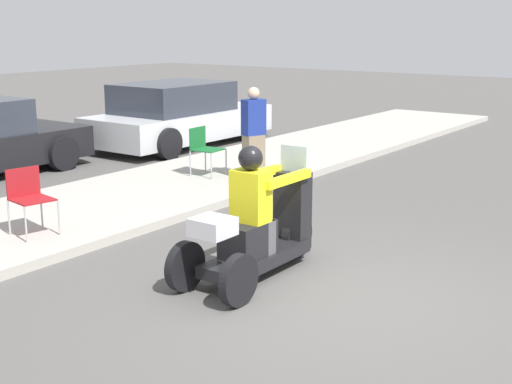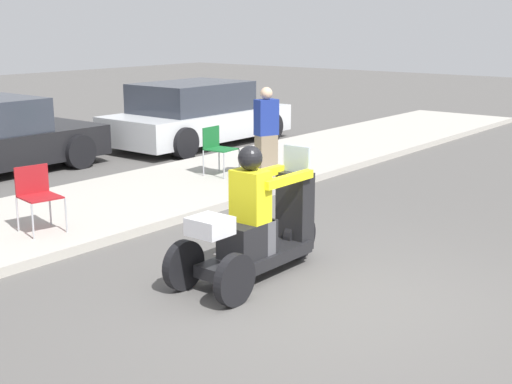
{
  "view_description": "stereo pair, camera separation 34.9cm",
  "coord_description": "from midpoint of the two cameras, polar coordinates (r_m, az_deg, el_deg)",
  "views": [
    {
      "loc": [
        -5.89,
        -3.22,
        2.71
      ],
      "look_at": [
        0.03,
        1.09,
        0.95
      ],
      "focal_mm": 50.0,
      "sensor_mm": 36.0,
      "label": 1
    },
    {
      "loc": [
        -5.68,
        -3.49,
        2.71
      ],
      "look_at": [
        0.03,
        1.09,
        0.95
      ],
      "focal_mm": 50.0,
      "sensor_mm": 36.0,
      "label": 2
    }
  ],
  "objects": [
    {
      "name": "ground_plane",
      "position": [
        7.21,
        8.08,
        -8.67
      ],
      "size": [
        60.0,
        60.0,
        0.0
      ],
      "primitive_type": "plane",
      "color": "#565451"
    },
    {
      "name": "motorcycle_trike",
      "position": [
        7.65,
        1.4,
        -3.08
      ],
      "size": [
        2.1,
        0.79,
        1.46
      ],
      "color": "black",
      "rests_on": "ground"
    },
    {
      "name": "parked_car_lot_far",
      "position": [
        15.98,
        -4.15,
        6.14
      ],
      "size": [
        4.41,
        2.1,
        1.4
      ],
      "color": "silver",
      "rests_on": "ground"
    },
    {
      "name": "sidewalk_strip",
      "position": [
        10.19,
        -14.72,
        -2.01
      ],
      "size": [
        28.0,
        2.8,
        0.12
      ],
      "color": "#B2ADA3",
      "rests_on": "ground"
    },
    {
      "name": "spectator_with_child",
      "position": [
        11.88,
        1.67,
        4.57
      ],
      "size": [
        0.42,
        0.33,
        1.54
      ],
      "color": "gray",
      "rests_on": "sidewalk_strip"
    },
    {
      "name": "folding_chair_curbside",
      "position": [
        12.27,
        -2.35,
        3.73
      ],
      "size": [
        0.5,
        0.5,
        0.82
      ],
      "color": "#A5A8AD",
      "rests_on": "sidewalk_strip"
    },
    {
      "name": "folding_chair_set_back",
      "position": [
        9.3,
        -16.12,
        0.03
      ],
      "size": [
        0.53,
        0.53,
        0.82
      ],
      "color": "#A5A8AD",
      "rests_on": "sidewalk_strip"
    }
  ]
}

